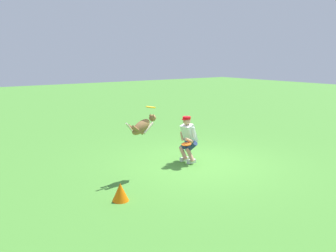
# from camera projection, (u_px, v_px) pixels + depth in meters

# --- Properties ---
(ground_plane) EXTENTS (60.00, 60.00, 0.00)m
(ground_plane) POSITION_uv_depth(u_px,v_px,m) (200.00, 164.00, 9.46)
(ground_plane) COLOR #468531
(person) EXTENTS (0.56, 0.65, 1.29)m
(person) POSITION_uv_depth(u_px,v_px,m) (188.00, 138.00, 9.49)
(person) COLOR silver
(person) RESTS_ON ground_plane
(dog) EXTENTS (0.98, 0.37, 0.52)m
(dog) POSITION_uv_depth(u_px,v_px,m) (143.00, 126.00, 8.20)
(dog) COLOR olive
(frisbee_flying) EXTENTS (0.32, 0.32, 0.07)m
(frisbee_flying) POSITION_uv_depth(u_px,v_px,m) (151.00, 107.00, 8.31)
(frisbee_flying) COLOR yellow
(frisbee_held) EXTENTS (0.36, 0.36, 0.06)m
(frisbee_held) POSITION_uv_depth(u_px,v_px,m) (186.00, 144.00, 9.14)
(frisbee_held) COLOR #F75D18
(frisbee_held) RESTS_ON person
(training_cone) EXTENTS (0.34, 0.34, 0.38)m
(training_cone) POSITION_uv_depth(u_px,v_px,m) (120.00, 192.00, 6.99)
(training_cone) COLOR orange
(training_cone) RESTS_ON ground_plane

